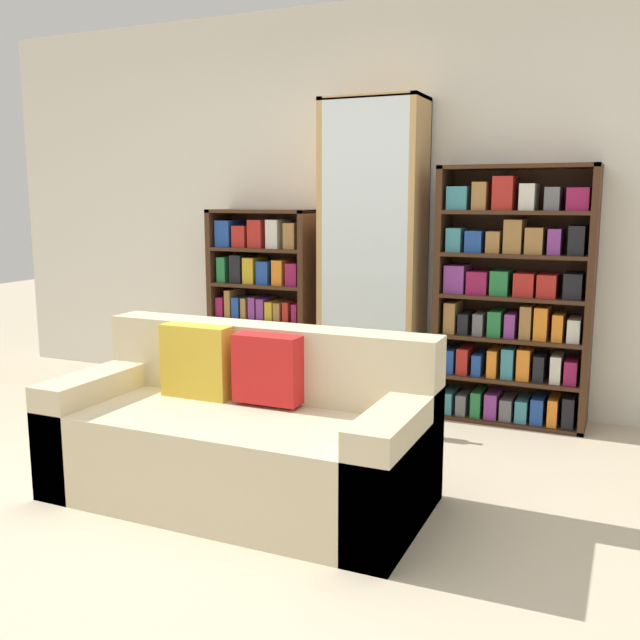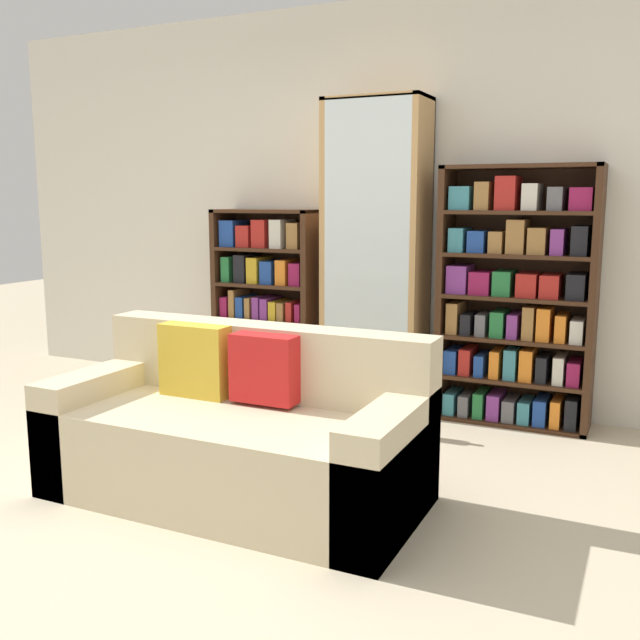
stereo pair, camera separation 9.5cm
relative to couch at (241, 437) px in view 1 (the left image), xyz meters
name	(u,v)px [view 1 (the left image)]	position (x,y,z in m)	size (l,w,h in m)	color
ground_plane	(197,533)	(0.02, -0.42, -0.29)	(16.00, 16.00, 0.00)	beige
wall_back	(382,206)	(0.02, 1.91, 1.06)	(6.39, 0.06, 2.70)	silver
couch	(241,437)	(0.00, 0.00, 0.00)	(1.75, 0.81, 0.79)	beige
bookshelf_left	(264,303)	(-0.80, 1.71, 0.36)	(0.77, 0.32, 1.32)	#3D2314
display_cabinet	(373,256)	(0.04, 1.69, 0.73)	(0.66, 0.36, 2.04)	tan
bookshelf_right	(513,299)	(0.96, 1.71, 0.49)	(0.94, 0.32, 1.60)	#3D2314
wine_bottle	(400,409)	(0.41, 1.16, -0.13)	(0.09, 0.09, 0.38)	#143819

